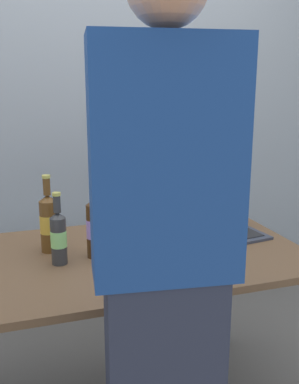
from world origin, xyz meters
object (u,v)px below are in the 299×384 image
Objects in this scene: laptop at (218,222)px; beer_bottle_green at (49,222)px; beer_bottle_brown at (59,236)px; person_figure at (165,274)px; beer_bottle_dark at (94,227)px.

laptop is 1.21× the size of beer_bottle_green.
beer_bottle_green is at bearing 99.01° from beer_bottle_brown.
person_figure is at bearing -70.42° from beer_bottle_green.
laptop is 0.75m from beer_bottle_brown.
beer_bottle_green is (-0.76, 0.02, 0.07)m from laptop.
beer_bottle_green is 1.14× the size of beer_bottle_brown.
beer_bottle_green is 0.75m from person_figure.
beer_bottle_brown is 0.16× the size of person_figure.
beer_bottle_dark reaches higher than laptop.
person_figure is at bearing -67.88° from beer_bottle_brown.
beer_bottle_green is 0.15m from beer_bottle_brown.
person_figure is at bearing -81.73° from beer_bottle_dark.
person_figure reaches higher than laptop.
laptop is 0.22× the size of person_figure.
beer_bottle_green reaches higher than laptop.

